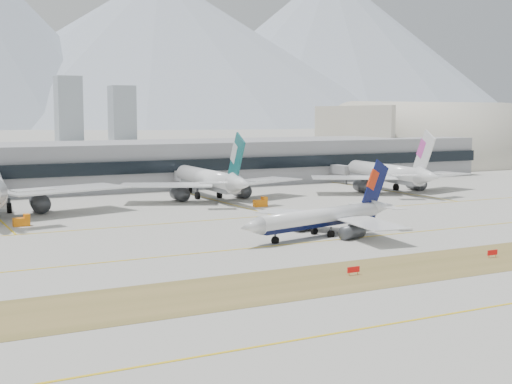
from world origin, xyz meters
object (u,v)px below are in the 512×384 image
terminal (118,164)px  hangar (430,167)px  taxiing_airliner (325,218)px  widebody_cathay (210,181)px  widebody_china_air (388,174)px

terminal → hangar: 156.05m
taxiing_airliner → widebody_cathay: bearing=-107.8°
taxiing_airliner → hangar: (145.73, 134.65, -3.48)m
widebody_cathay → terminal: (-13.17, 46.64, 2.16)m
widebody_china_air → terminal: 90.15m
widebody_cathay → hangar: hangar is taller
widebody_china_air → terminal: bearing=61.0°
taxiing_airliner → terminal: bearing=-99.7°
taxiing_airliner → hangar: bearing=-151.4°
widebody_china_air → terminal: size_ratio=0.20×
widebody_cathay → hangar: size_ratio=0.62×
taxiing_airliner → hangar: size_ratio=0.48×
widebody_cathay → widebody_china_air: widebody_china_air is taller
taxiing_airliner → terminal: (-8.83, 114.49, 3.89)m
widebody_china_air → hangar: bearing=-40.6°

